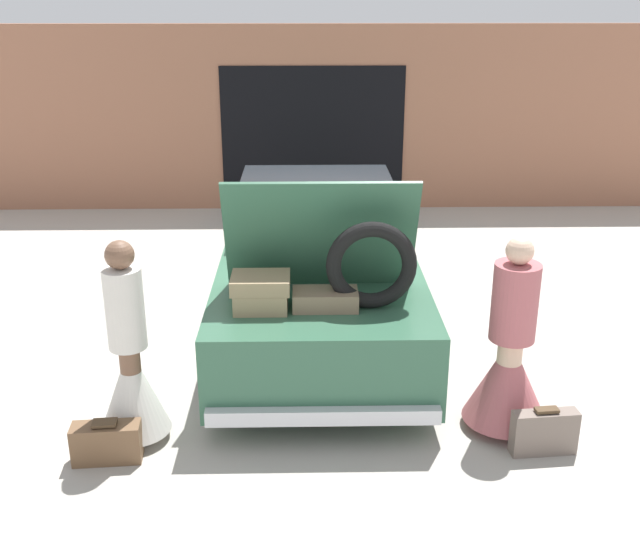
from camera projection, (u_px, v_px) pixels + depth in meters
ground_plane at (317, 311)px, 8.09m from camera, size 40.00×40.00×0.00m
garage_wall_back at (313, 120)px, 11.48m from camera, size 12.00×0.14×2.80m
car at (317, 256)px, 7.88m from camera, size 1.89×5.19×1.88m
person_left at (131, 371)px, 5.61m from camera, size 0.54×0.54×1.61m
person_right at (509, 363)px, 5.77m from camera, size 0.66×0.66×1.58m
suitcase_beside_left_person at (107, 442)px, 5.47m from camera, size 0.51×0.22×0.33m
suitcase_beside_right_person at (544, 432)px, 5.56m from camera, size 0.50×0.17×0.38m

